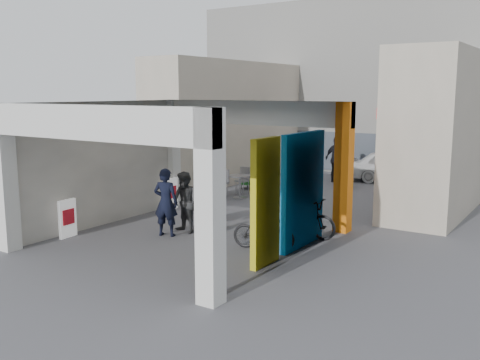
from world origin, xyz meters
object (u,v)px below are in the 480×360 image
Objects in this scene: produce_stand at (254,182)px; man_crates at (337,159)px; man_back_turned at (185,203)px; bicycle_rear at (264,231)px; cafe_set at (242,187)px; man_elderly at (289,196)px; man_with_dog at (166,202)px; bicycle_front at (301,218)px; white_van at (395,166)px; border_collie at (216,223)px.

produce_stand is 3.91m from man_crates.
man_back_turned reaches higher than bicycle_rear.
man_back_turned is (1.86, -6.51, 0.55)m from produce_stand.
man_back_turned is (1.52, -5.11, 0.48)m from cafe_set.
bicycle_rear is (0.75, -2.70, -0.32)m from man_elderly.
cafe_set reaches higher than produce_stand.
man_with_dog is at bearing 102.27° from man_crates.
bicycle_front is 1.27× the size of bicycle_rear.
cafe_set is at bearing -70.59° from produce_stand.
cafe_set is 5.72m from bicycle_front.
man_elderly is at bearing 1.48° from bicycle_rear.
bicycle_front is (4.30, -3.76, 0.16)m from cafe_set.
man_crates is at bearing 70.20° from cafe_set.
man_crates reaches higher than white_van.
bicycle_front reaches higher than border_collie.
man_crates reaches higher than cafe_set.
cafe_set is 0.91× the size of man_with_dog.
man_with_dog is 1.15× the size of man_elderly.
man_with_dog is (-0.87, -1.03, 0.66)m from border_collie.
man_back_turned is (0.22, 0.51, -0.07)m from man_with_dog.
man_elderly reaches higher than produce_stand.
man_elderly is at bearing -37.85° from cafe_set.
man_back_turned reaches higher than bicycle_front.
produce_stand is 6.79m from man_back_turned.
man_crates is 0.51× the size of white_van.
white_van is (0.35, 8.75, -0.13)m from man_elderly.
border_collie is 1.02m from man_back_turned.
man_elderly is at bearing 117.21° from man_crates.
cafe_set is 5.08m from border_collie.
cafe_set is at bearing -94.91° from man_with_dog.
man_elderly reaches higher than border_collie.
man_back_turned reaches higher than cafe_set.
border_collie is (2.17, -4.59, -0.11)m from cafe_set.
man_back_turned is 3.10m from man_elderly.
border_collie is 0.16× the size of white_van.
white_van is (3.69, 6.16, 0.31)m from cafe_set.
produce_stand is at bearing 103.70° from cafe_set.
man_crates is (0.39, 10.30, 0.08)m from man_with_dog.
man_crates is 1.28× the size of bicycle_rear.
man_back_turned is at bearing 71.71° from bicycle_rear.
man_with_dog reaches higher than man_back_turned.
bicycle_rear is at bearing -50.80° from produce_stand.
man_back_turned is at bearing 114.15° from bicycle_front.
border_collie is at bearing -148.09° from man_with_dog.
bicycle_rear is at bearing -52.33° from cafe_set.
man_back_turned is 0.85× the size of bicycle_front.
bicycle_front is at bearing -69.57° from man_elderly.
man_elderly is 0.41× the size of white_van.
bicycle_rear is (2.79, 0.32, -0.44)m from man_with_dog.
produce_stand is 0.68× the size of man_elderly.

